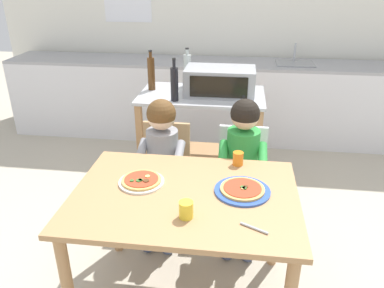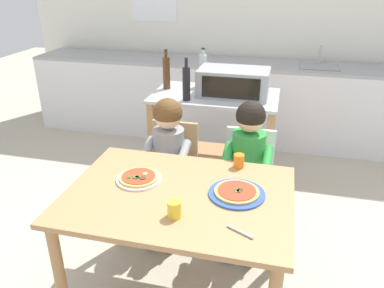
{
  "view_description": "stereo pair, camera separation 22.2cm",
  "coord_description": "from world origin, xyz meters",
  "views": [
    {
      "loc": [
        0.26,
        -1.69,
        1.83
      ],
      "look_at": [
        0.0,
        0.3,
        0.9
      ],
      "focal_mm": 35.51,
      "sensor_mm": 36.0,
      "label": 1
    },
    {
      "loc": [
        0.48,
        -1.65,
        1.83
      ],
      "look_at": [
        0.0,
        0.3,
        0.9
      ],
      "focal_mm": 35.51,
      "sensor_mm": 36.0,
      "label": 2
    }
  ],
  "objects": [
    {
      "name": "child_in_grey_shirt",
      "position": [
        -0.25,
        0.59,
        0.67
      ],
      "size": [
        0.32,
        0.42,
        1.03
      ],
      "color": "#424C6B",
      "rests_on": "ground"
    },
    {
      "name": "back_wall_tiled",
      "position": [
        -0.0,
        2.92,
        1.35
      ],
      "size": [
        5.31,
        0.14,
        2.7
      ],
      "color": "white",
      "rests_on": "ground"
    },
    {
      "name": "bottle_tall_green_wine",
      "position": [
        -0.2,
        1.52,
        1.03
      ],
      "size": [
        0.06,
        0.06,
        0.33
      ],
      "color": "#ADB7B2",
      "rests_on": "kitchen_island_cart"
    },
    {
      "name": "bottle_slim_sauce",
      "position": [
        -0.49,
        1.37,
        1.03
      ],
      "size": [
        0.06,
        0.06,
        0.33
      ],
      "color": "#4C2D14",
      "rests_on": "kitchen_island_cart"
    },
    {
      "name": "child_in_green_shirt",
      "position": [
        0.3,
        0.59,
        0.68
      ],
      "size": [
        0.32,
        0.42,
        1.05
      ],
      "color": "#424C6B",
      "rests_on": "ground"
    },
    {
      "name": "dining_chair_left",
      "position": [
        -0.25,
        0.71,
        0.48
      ],
      "size": [
        0.36,
        0.36,
        0.81
      ],
      "color": "tan",
      "rests_on": "ground"
    },
    {
      "name": "bottle_clear_vinegar",
      "position": [
        -0.24,
        1.1,
        1.03
      ],
      "size": [
        0.06,
        0.06,
        0.33
      ],
      "color": "black",
      "rests_on": "kitchen_island_cart"
    },
    {
      "name": "ground_plane",
      "position": [
        0.0,
        1.14,
        0.0
      ],
      "size": [
        11.45,
        11.45,
        0.0
      ],
      "primitive_type": "plane",
      "color": "#B7AD99"
    },
    {
      "name": "kitchen_island_cart",
      "position": [
        -0.05,
        1.3,
        0.59
      ],
      "size": [
        1.03,
        0.61,
        0.89
      ],
      "color": "#B7BABF",
      "rests_on": "ground"
    },
    {
      "name": "dining_table",
      "position": [
        0.0,
        0.0,
        0.64
      ],
      "size": [
        1.2,
        0.87,
        0.75
      ],
      "color": "#AD7F51",
      "rests_on": "ground"
    },
    {
      "name": "serving_spoon",
      "position": [
        0.36,
        -0.26,
        0.75
      ],
      "size": [
        0.13,
        0.07,
        0.01
      ],
      "primitive_type": "cylinder",
      "rotation": [
        0.0,
        1.57,
        2.67
      ],
      "color": "#B7BABF",
      "rests_on": "dining_table"
    },
    {
      "name": "pizza_plate_white",
      "position": [
        -0.25,
        0.07,
        0.76
      ],
      "size": [
        0.25,
        0.25,
        0.03
      ],
      "color": "white",
      "rests_on": "dining_table"
    },
    {
      "name": "toaster_oven",
      "position": [
        0.1,
        1.31,
        1.0
      ],
      "size": [
        0.56,
        0.35,
        0.22
      ],
      "color": "#999BA0",
      "rests_on": "kitchen_island_cart"
    },
    {
      "name": "drinking_cup_yellow",
      "position": [
        0.04,
        -0.21,
        0.79
      ],
      "size": [
        0.07,
        0.07,
        0.09
      ],
      "primitive_type": "cylinder",
      "color": "yellow",
      "rests_on": "dining_table"
    },
    {
      "name": "drinking_cup_orange",
      "position": [
        0.27,
        0.36,
        0.79
      ],
      "size": [
        0.06,
        0.06,
        0.08
      ],
      "primitive_type": "cylinder",
      "color": "orange",
      "rests_on": "dining_table"
    },
    {
      "name": "pizza_plate_blue_rimmed",
      "position": [
        0.3,
        0.05,
        0.76
      ],
      "size": [
        0.3,
        0.3,
        0.03
      ],
      "color": "#3356B7",
      "rests_on": "dining_table"
    },
    {
      "name": "dining_chair_right",
      "position": [
        0.3,
        0.7,
        0.48
      ],
      "size": [
        0.36,
        0.36,
        0.81
      ],
      "color": "silver",
      "rests_on": "ground"
    },
    {
      "name": "kitchen_counter",
      "position": [
        0.0,
        2.51,
        0.44
      ],
      "size": [
        4.78,
        0.6,
        1.09
      ],
      "color": "silver",
      "rests_on": "ground"
    }
  ]
}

